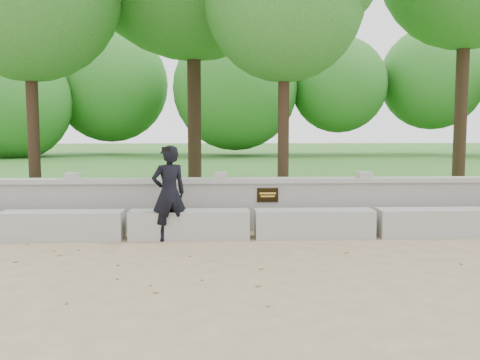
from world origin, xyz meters
name	(u,v)px	position (x,y,z in m)	size (l,w,h in m)	color
ground	(262,269)	(0.00, 0.00, 0.00)	(80.00, 80.00, 0.00)	tan
lawn	(232,170)	(0.00, 14.00, 0.12)	(40.00, 22.00, 0.25)	#23611C
concrete_bench	(252,224)	(0.00, 1.90, 0.22)	(11.90, 0.45, 0.45)	#ABA9A2
parapet_wall	(250,203)	(0.00, 2.60, 0.46)	(12.50, 0.35, 0.90)	#A19F98
man_main	(169,193)	(-1.31, 1.75, 0.75)	(0.64, 0.61, 1.49)	black
shrub_a	(27,196)	(-4.03, 3.30, 0.52)	(0.28, 0.19, 0.54)	#377327
shrub_b	(212,194)	(-0.66, 3.61, 0.51)	(0.28, 0.23, 0.51)	#377327
shrub_c	(392,192)	(2.85, 3.68, 0.51)	(0.47, 0.41, 0.53)	#377327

